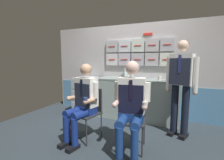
{
  "coord_description": "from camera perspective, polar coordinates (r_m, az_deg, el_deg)",
  "views": [
    {
      "loc": [
        1.08,
        -2.41,
        1.32
      ],
      "look_at": [
        0.01,
        0.11,
        0.98
      ],
      "focal_mm": 26.12,
      "sensor_mm": 36.0,
      "label": 1
    }
  ],
  "objects": [
    {
      "name": "service_trolley",
      "position": [
        4.12,
        -9.17,
        -4.78
      ],
      "size": [
        0.4,
        0.65,
        0.9
      ],
      "color": "black",
      "rests_on": "ground"
    },
    {
      "name": "paper_cup_blue",
      "position": [
        3.71,
        5.45,
        1.09
      ],
      "size": [
        0.06,
        0.06,
        0.07
      ],
      "color": "white",
      "rests_on": "galley_counter"
    },
    {
      "name": "ground",
      "position": [
        2.96,
        -1.03,
        -19.86
      ],
      "size": [
        4.8,
        4.8,
        0.04
      ],
      "primitive_type": "cube",
      "color": "#2D373E"
    },
    {
      "name": "espresso_cup_small",
      "position": [
        3.37,
        20.31,
        0.13
      ],
      "size": [
        0.06,
        0.06,
        0.07
      ],
      "color": "silver",
      "rests_on": "galley_counter"
    },
    {
      "name": "galley_counter",
      "position": [
        3.71,
        8.62,
        -6.57
      ],
      "size": [
        1.84,
        0.53,
        0.9
      ],
      "color": "#91A29E",
      "rests_on": "ground"
    },
    {
      "name": "water_bottle_blue_cap",
      "position": [
        3.88,
        4.73,
        2.75
      ],
      "size": [
        0.07,
        0.07,
        0.27
      ],
      "color": "silver",
      "rests_on": "galley_counter"
    },
    {
      "name": "crew_member_standing",
      "position": [
        2.98,
        23.03,
        -0.23
      ],
      "size": [
        0.5,
        0.35,
        1.64
      ],
      "color": "black",
      "rests_on": "ground"
    },
    {
      "name": "water_bottle_short",
      "position": [
        3.43,
        19.01,
        1.51
      ],
      "size": [
        0.07,
        0.07,
        0.24
      ],
      "color": "silver",
      "rests_on": "galley_counter"
    },
    {
      "name": "water_bottle_tall",
      "position": [
        3.51,
        6.95,
        1.85
      ],
      "size": [
        0.07,
        0.07,
        0.22
      ],
      "color": "silver",
      "rests_on": "galley_counter"
    },
    {
      "name": "galley_bulkhead",
      "position": [
        3.94,
        7.3,
        3.31
      ],
      "size": [
        4.2,
        0.14,
        2.15
      ],
      "color": "#BAB5B8",
      "rests_on": "ground"
    },
    {
      "name": "crew_member_right",
      "position": [
        2.33,
        6.65,
        -7.77
      ],
      "size": [
        0.53,
        0.67,
        1.31
      ],
      "color": "black",
      "rests_on": "ground"
    },
    {
      "name": "crew_member_left",
      "position": [
        2.68,
        -10.18,
        -6.61
      ],
      "size": [
        0.51,
        0.66,
        1.26
      ],
      "color": "black",
      "rests_on": "ground"
    },
    {
      "name": "folding_chair_left",
      "position": [
        2.83,
        -7.76,
        -9.45
      ],
      "size": [
        0.48,
        0.48,
        0.84
      ],
      "color": "#2D2D33",
      "rests_on": "ground"
    },
    {
      "name": "coffee_cup_spare",
      "position": [
        3.59,
        16.38,
        0.72
      ],
      "size": [
        0.07,
        0.07,
        0.08
      ],
      "color": "silver",
      "rests_on": "galley_counter"
    },
    {
      "name": "paper_cup_tan",
      "position": [
        3.51,
        9.24,
        0.64
      ],
      "size": [
        0.07,
        0.07,
        0.06
      ],
      "color": "navy",
      "rests_on": "galley_counter"
    },
    {
      "name": "folding_chair_right",
      "position": [
        2.54,
        7.13,
        -11.41
      ],
      "size": [
        0.45,
        0.45,
        0.84
      ],
      "color": "#2D2D33",
      "rests_on": "ground"
    }
  ]
}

